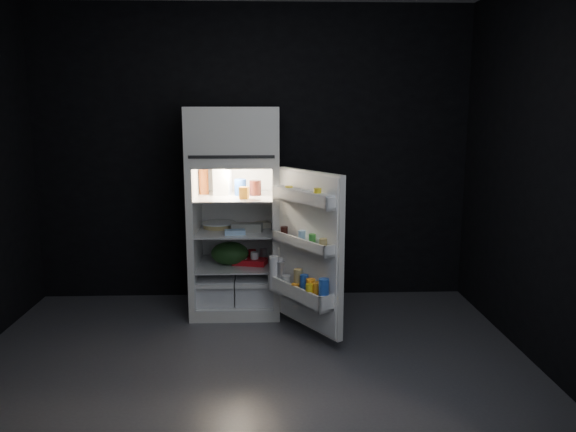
{
  "coord_description": "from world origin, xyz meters",
  "views": [
    {
      "loc": [
        0.12,
        -3.52,
        1.75
      ],
      "look_at": [
        0.3,
        1.0,
        0.9
      ],
      "focal_mm": 35.0,
      "sensor_mm": 36.0,
      "label": 1
    }
  ],
  "objects_px": {
    "yogurt_tray": "(250,261)",
    "egg_carton": "(247,227)",
    "milk_jug": "(223,181)",
    "fridge_door": "(306,253)",
    "refrigerator": "(235,203)"
  },
  "relations": [
    {
      "from": "egg_carton",
      "to": "yogurt_tray",
      "type": "height_order",
      "value": "egg_carton"
    },
    {
      "from": "yogurt_tray",
      "to": "egg_carton",
      "type": "bearing_deg",
      "value": -124.87
    },
    {
      "from": "refrigerator",
      "to": "fridge_door",
      "type": "height_order",
      "value": "refrigerator"
    },
    {
      "from": "fridge_door",
      "to": "milk_jug",
      "type": "bearing_deg",
      "value": 132.96
    },
    {
      "from": "fridge_door",
      "to": "egg_carton",
      "type": "relative_size",
      "value": 4.64
    },
    {
      "from": "refrigerator",
      "to": "egg_carton",
      "type": "height_order",
      "value": "refrigerator"
    },
    {
      "from": "refrigerator",
      "to": "fridge_door",
      "type": "bearing_deg",
      "value": -50.37
    },
    {
      "from": "egg_carton",
      "to": "yogurt_tray",
      "type": "distance_m",
      "value": 0.31
    },
    {
      "from": "milk_jug",
      "to": "fridge_door",
      "type": "bearing_deg",
      "value": -36.34
    },
    {
      "from": "refrigerator",
      "to": "fridge_door",
      "type": "xyz_separation_m",
      "value": [
        0.58,
        -0.7,
        -0.27
      ]
    },
    {
      "from": "fridge_door",
      "to": "yogurt_tray",
      "type": "relative_size",
      "value": 4.25
    },
    {
      "from": "milk_jug",
      "to": "egg_carton",
      "type": "height_order",
      "value": "milk_jug"
    },
    {
      "from": "milk_jug",
      "to": "egg_carton",
      "type": "relative_size",
      "value": 0.91
    },
    {
      "from": "fridge_door",
      "to": "egg_carton",
      "type": "height_order",
      "value": "fridge_door"
    },
    {
      "from": "milk_jug",
      "to": "yogurt_tray",
      "type": "relative_size",
      "value": 0.84
    }
  ]
}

